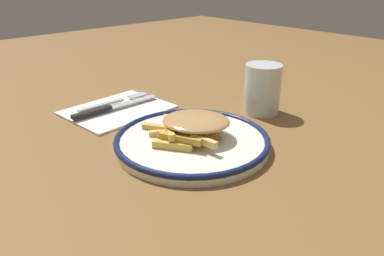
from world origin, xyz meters
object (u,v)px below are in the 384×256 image
(plate, at_px, (192,141))
(fork, at_px, (114,102))
(fries_heap, at_px, (192,125))
(knife, at_px, (109,108))
(water_glass, at_px, (262,89))
(napkin, at_px, (117,109))

(plate, bearing_deg, fork, 177.79)
(plate, distance_m, fork, 0.27)
(fries_heap, height_order, knife, fries_heap)
(plate, distance_m, knife, 0.24)
(plate, height_order, fries_heap, fries_heap)
(fork, distance_m, water_glass, 0.33)
(fork, height_order, water_glass, water_glass)
(napkin, relative_size, water_glass, 2.01)
(fries_heap, bearing_deg, napkin, -178.82)
(fries_heap, xyz_separation_m, knife, (-0.24, -0.02, -0.03))
(fries_heap, bearing_deg, knife, -174.28)
(fries_heap, xyz_separation_m, napkin, (-0.24, -0.00, -0.03))
(fries_heap, distance_m, water_glass, 0.22)
(napkin, bearing_deg, plate, 0.44)
(knife, bearing_deg, napkin, 89.98)
(plate, distance_m, water_glass, 0.23)
(water_glass, bearing_deg, fries_heap, -85.57)
(napkin, relative_size, fork, 1.21)
(knife, bearing_deg, fork, 132.07)
(napkin, height_order, knife, knife)
(knife, bearing_deg, plate, 4.95)
(water_glass, bearing_deg, fork, -139.28)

